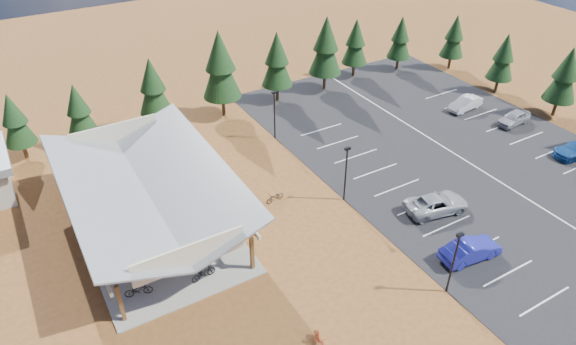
{
  "coord_description": "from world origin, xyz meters",
  "views": [
    {
      "loc": [
        -16.63,
        -25.6,
        26.3
      ],
      "look_at": [
        1.19,
        4.85,
        2.41
      ],
      "focal_mm": 32.0,
      "sensor_mm": 36.0,
      "label": 1
    }
  ],
  "objects_px": {
    "lamp_post_2": "(274,112)",
    "bike_5": "(187,215)",
    "trash_bin_0": "(237,225)",
    "bike_16": "(275,197)",
    "lamp_post_0": "(454,259)",
    "bike_4": "(203,273)",
    "bike_6": "(179,211)",
    "bike_2": "(101,212)",
    "bike_14": "(245,210)",
    "car_8": "(514,118)",
    "car_1": "(470,250)",
    "bike_7": "(151,176)",
    "bike_1": "(131,265)",
    "bike_pavilion": "(146,185)",
    "bike_11": "(320,340)",
    "bike_0": "(138,290)",
    "lamp_post_1": "(346,170)",
    "trash_bin_1": "(242,202)",
    "bike_3": "(119,180)",
    "car_9": "(465,103)",
    "car_2": "(436,204)"
  },
  "relations": [
    {
      "from": "lamp_post_2",
      "to": "bike_5",
      "type": "xyz_separation_m",
      "value": [
        -12.47,
        -8.02,
        -2.4
      ]
    },
    {
      "from": "trash_bin_0",
      "to": "bike_16",
      "type": "bearing_deg",
      "value": 20.45
    },
    {
      "from": "lamp_post_0",
      "to": "bike_4",
      "type": "bearing_deg",
      "value": 145.8
    },
    {
      "from": "bike_4",
      "to": "bike_5",
      "type": "height_order",
      "value": "bike_4"
    },
    {
      "from": "lamp_post_2",
      "to": "lamp_post_0",
      "type": "bearing_deg",
      "value": -90.0
    },
    {
      "from": "bike_6",
      "to": "trash_bin_0",
      "type": "bearing_deg",
      "value": -134.99
    },
    {
      "from": "bike_2",
      "to": "bike_14",
      "type": "bearing_deg",
      "value": -113.86
    },
    {
      "from": "bike_6",
      "to": "bike_14",
      "type": "xyz_separation_m",
      "value": [
        4.78,
        -2.43,
        -0.12
      ]
    },
    {
      "from": "trash_bin_0",
      "to": "car_8",
      "type": "distance_m",
      "value": 32.72
    },
    {
      "from": "bike_4",
      "to": "car_1",
      "type": "xyz_separation_m",
      "value": [
        17.55,
        -7.87,
        0.23
      ]
    },
    {
      "from": "bike_16",
      "to": "trash_bin_0",
      "type": "bearing_deg",
      "value": -76.34
    },
    {
      "from": "bike_6",
      "to": "bike_14",
      "type": "relative_size",
      "value": 1.06
    },
    {
      "from": "bike_6",
      "to": "bike_7",
      "type": "xyz_separation_m",
      "value": [
        -0.35,
        5.89,
        0.02
      ]
    },
    {
      "from": "bike_6",
      "to": "bike_1",
      "type": "bearing_deg",
      "value": 133.44
    },
    {
      "from": "bike_pavilion",
      "to": "bike_4",
      "type": "height_order",
      "value": "bike_pavilion"
    },
    {
      "from": "bike_5",
      "to": "bike_6",
      "type": "height_order",
      "value": "bike_5"
    },
    {
      "from": "bike_6",
      "to": "car_8",
      "type": "distance_m",
      "value": 36.19
    },
    {
      "from": "bike_1",
      "to": "bike_16",
      "type": "xyz_separation_m",
      "value": [
        12.75,
        1.96,
        -0.13
      ]
    },
    {
      "from": "bike_4",
      "to": "bike_11",
      "type": "bearing_deg",
      "value": -163.71
    },
    {
      "from": "bike_0",
      "to": "lamp_post_1",
      "type": "bearing_deg",
      "value": -70.76
    },
    {
      "from": "bike_11",
      "to": "trash_bin_1",
      "type": "bearing_deg",
      "value": 91.81
    },
    {
      "from": "lamp_post_0",
      "to": "bike_1",
      "type": "distance_m",
      "value": 22.1
    },
    {
      "from": "car_8",
      "to": "lamp_post_0",
      "type": "bearing_deg",
      "value": -63.65
    },
    {
      "from": "bike_3",
      "to": "bike_pavilion",
      "type": "bearing_deg",
      "value": 170.88
    },
    {
      "from": "lamp_post_0",
      "to": "car_9",
      "type": "height_order",
      "value": "lamp_post_0"
    },
    {
      "from": "lamp_post_1",
      "to": "car_2",
      "type": "bearing_deg",
      "value": -42.65
    },
    {
      "from": "trash_bin_0",
      "to": "bike_14",
      "type": "xyz_separation_m",
      "value": [
        1.44,
        1.4,
        -0.05
      ]
    },
    {
      "from": "bike_2",
      "to": "bike_11",
      "type": "bearing_deg",
      "value": -152.19
    },
    {
      "from": "bike_5",
      "to": "bike_6",
      "type": "bearing_deg",
      "value": 4.22
    },
    {
      "from": "bike_5",
      "to": "bike_pavilion",
      "type": "bearing_deg",
      "value": 50.19
    },
    {
      "from": "bike_2",
      "to": "bike_7",
      "type": "height_order",
      "value": "bike_7"
    },
    {
      "from": "bike_pavilion",
      "to": "bike_14",
      "type": "distance_m",
      "value": 8.13
    },
    {
      "from": "bike_11",
      "to": "bike_14",
      "type": "bearing_deg",
      "value": 92.26
    },
    {
      "from": "lamp_post_0",
      "to": "bike_3",
      "type": "relative_size",
      "value": 2.9
    },
    {
      "from": "bike_3",
      "to": "bike_11",
      "type": "distance_m",
      "value": 23.73
    },
    {
      "from": "bike_pavilion",
      "to": "car_8",
      "type": "distance_m",
      "value": 38.46
    },
    {
      "from": "trash_bin_1",
      "to": "bike_4",
      "type": "distance_m",
      "value": 8.57
    },
    {
      "from": "trash_bin_1",
      "to": "bike_14",
      "type": "xyz_separation_m",
      "value": [
        -0.26,
        -1.03,
        -0.05
      ]
    },
    {
      "from": "bike_1",
      "to": "bike_5",
      "type": "bearing_deg",
      "value": -58.38
    },
    {
      "from": "bike_3",
      "to": "car_1",
      "type": "xyz_separation_m",
      "value": [
        19.6,
        -22.1,
        0.18
      ]
    },
    {
      "from": "bike_7",
      "to": "car_1",
      "type": "distance_m",
      "value": 27.18
    },
    {
      "from": "bike_1",
      "to": "bike_3",
      "type": "relative_size",
      "value": 0.9
    },
    {
      "from": "trash_bin_0",
      "to": "car_9",
      "type": "relative_size",
      "value": 0.21
    },
    {
      "from": "bike_2",
      "to": "bike_4",
      "type": "bearing_deg",
      "value": -152.82
    },
    {
      "from": "bike_16",
      "to": "bike_1",
      "type": "bearing_deg",
      "value": -88.06
    },
    {
      "from": "bike_1",
      "to": "bike_2",
      "type": "xyz_separation_m",
      "value": [
        -0.35,
        7.21,
        -0.05
      ]
    },
    {
      "from": "lamp_post_1",
      "to": "bike_14",
      "type": "height_order",
      "value": "lamp_post_1"
    },
    {
      "from": "car_2",
      "to": "car_8",
      "type": "height_order",
      "value": "car_2"
    },
    {
      "from": "bike_11",
      "to": "car_8",
      "type": "height_order",
      "value": "car_8"
    },
    {
      "from": "bike_5",
      "to": "car_2",
      "type": "xyz_separation_m",
      "value": [
        18.03,
        -9.09,
        0.21
      ]
    }
  ]
}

